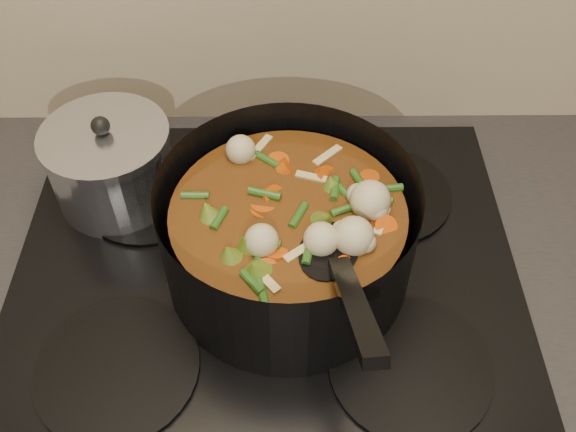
{
  "coord_description": "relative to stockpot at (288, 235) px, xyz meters",
  "views": [
    {
      "loc": [
        0.02,
        1.46,
        1.57
      ],
      "look_at": [
        0.03,
        1.93,
        1.03
      ],
      "focal_mm": 40.0,
      "sensor_mm": 36.0,
      "label": 1
    }
  ],
  "objects": [
    {
      "name": "stockpot",
      "position": [
        0.0,
        0.0,
        0.0
      ],
      "size": [
        0.32,
        0.41,
        0.21
      ],
      "rotation": [
        0.0,
        0.0,
        -0.12
      ],
      "color": "black",
      "rests_on": "stovetop"
    },
    {
      "name": "stovetop",
      "position": [
        -0.03,
        -0.0,
        -0.08
      ],
      "size": [
        0.62,
        0.54,
        0.03
      ],
      "color": "black",
      "rests_on": "counter"
    },
    {
      "name": "counter",
      "position": [
        -0.03,
        -0.0,
        -0.54
      ],
      "size": [
        2.64,
        0.64,
        0.91
      ],
      "color": "brown",
      "rests_on": "ground"
    },
    {
      "name": "saucepan",
      "position": [
        -0.23,
        0.13,
        -0.01
      ],
      "size": [
        0.16,
        0.16,
        0.13
      ],
      "rotation": [
        0.0,
        0.0,
        0.24
      ],
      "color": "silver",
      "rests_on": "stovetop"
    }
  ]
}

